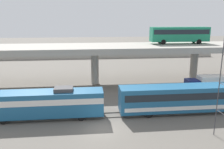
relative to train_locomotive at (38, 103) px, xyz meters
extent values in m
plane|color=#605B54|center=(8.06, -4.00, -2.19)|extent=(260.00, 260.00, 0.00)
cube|color=#59544C|center=(8.06, -0.78, -2.13)|extent=(110.00, 0.12, 0.12)
cube|color=#59544C|center=(8.06, 0.78, -2.13)|extent=(110.00, 0.12, 0.12)
cube|color=#1E5984|center=(0.78, 0.00, -0.11)|extent=(15.53, 3.00, 3.20)
cube|color=silver|center=(0.78, 0.00, 0.46)|extent=(15.53, 3.04, 0.77)
cube|color=#3F3F42|center=(3.42, 0.00, 1.74)|extent=(2.40, 1.80, 0.50)
cylinder|color=black|center=(-4.08, -1.35, -1.71)|extent=(0.96, 0.18, 0.96)
cylinder|color=black|center=(-4.08, 1.35, -1.71)|extent=(0.96, 0.18, 0.96)
cylinder|color=black|center=(5.63, -1.35, -1.71)|extent=(0.96, 0.18, 0.96)
cylinder|color=black|center=(5.63, 1.35, -1.71)|extent=(0.96, 0.18, 0.96)
cube|color=#1E5984|center=(21.69, 0.00, -0.03)|extent=(21.78, 3.00, 3.40)
cube|color=black|center=(21.69, 0.00, 0.58)|extent=(20.91, 3.04, 0.95)
cube|color=silver|center=(21.69, 0.00, -0.98)|extent=(20.91, 3.04, 0.54)
cylinder|color=black|center=(14.61, -1.35, -1.73)|extent=(0.92, 0.18, 0.92)
cylinder|color=black|center=(14.61, 1.35, -1.73)|extent=(0.92, 0.18, 0.92)
cube|color=#9E998E|center=(8.06, 16.00, 4.88)|extent=(96.00, 10.40, 1.11)
cylinder|color=#9E998E|center=(8.06, 16.00, 1.07)|extent=(1.50, 1.50, 6.52)
cylinder|color=#9E998E|center=(28.46, 16.00, 1.07)|extent=(1.50, 1.50, 6.52)
cube|color=#197A56|center=(25.56, 17.52, 7.38)|extent=(12.00, 2.55, 2.90)
cube|color=black|center=(25.56, 17.52, 7.90)|extent=(11.52, 2.59, 0.93)
cube|color=black|center=(31.51, 17.52, 7.73)|extent=(0.08, 2.30, 1.74)
cylinder|color=black|center=(29.28, 18.73, 5.93)|extent=(1.00, 0.26, 1.00)
cylinder|color=black|center=(29.28, 16.31, 5.93)|extent=(1.00, 0.26, 1.00)
cylinder|color=black|center=(21.84, 18.73, 5.93)|extent=(1.00, 0.26, 1.00)
cylinder|color=black|center=(21.84, 16.31, 5.93)|extent=(1.00, 0.26, 1.00)
cube|color=navy|center=(24.68, 8.19, -0.75)|extent=(2.00, 2.30, 2.00)
cube|color=silver|center=(28.18, 8.19, -0.45)|extent=(4.60, 2.30, 2.60)
cylinder|color=black|center=(24.97, 7.10, -1.75)|extent=(0.88, 0.28, 0.88)
cylinder|color=black|center=(24.97, 9.29, -1.75)|extent=(0.88, 0.28, 0.88)
cylinder|color=black|center=(29.19, 7.10, -1.75)|extent=(0.88, 0.28, 0.88)
cylinder|color=black|center=(29.19, 9.29, -1.75)|extent=(0.88, 0.28, 0.88)
cylinder|color=#38383D|center=(20.72, -6.69, 3.97)|extent=(0.10, 0.10, 12.33)
cube|color=#9E998E|center=(8.06, 51.00, -1.55)|extent=(79.23, 12.92, 1.29)
cube|color=black|center=(5.47, 53.94, -0.23)|extent=(4.12, 1.81, 0.70)
cube|color=#1E232B|center=(5.26, 53.94, 0.36)|extent=(1.81, 1.59, 0.48)
cylinder|color=black|center=(6.75, 54.80, -0.58)|extent=(0.64, 0.20, 0.64)
cylinder|color=black|center=(6.75, 53.08, -0.58)|extent=(0.64, 0.20, 0.64)
cylinder|color=black|center=(4.19, 54.80, -0.58)|extent=(0.64, 0.20, 0.64)
cylinder|color=black|center=(4.19, 53.08, -0.58)|extent=(0.64, 0.20, 0.64)
cube|color=#9E998C|center=(26.01, 48.77, -0.23)|extent=(4.32, 1.77, 0.70)
cube|color=#1E232B|center=(25.79, 48.77, 0.36)|extent=(1.90, 1.56, 0.48)
cylinder|color=black|center=(27.35, 49.61, -0.58)|extent=(0.64, 0.20, 0.64)
cylinder|color=black|center=(27.35, 47.93, -0.58)|extent=(0.64, 0.20, 0.64)
cylinder|color=black|center=(24.67, 49.61, -0.58)|extent=(0.64, 0.20, 0.64)
cylinder|color=black|center=(24.67, 47.93, -0.58)|extent=(0.64, 0.20, 0.64)
cube|color=#9E998C|center=(41.31, 52.82, -0.23)|extent=(4.15, 1.88, 0.70)
cube|color=#1E232B|center=(41.10, 52.82, 0.36)|extent=(1.83, 1.66, 0.48)
cylinder|color=black|center=(42.60, 53.72, -0.58)|extent=(0.64, 0.20, 0.64)
cylinder|color=black|center=(42.60, 51.93, -0.58)|extent=(0.64, 0.20, 0.64)
cylinder|color=black|center=(40.02, 53.72, -0.58)|extent=(0.64, 0.20, 0.64)
cylinder|color=black|center=(40.02, 51.93, -0.58)|extent=(0.64, 0.20, 0.64)
cube|color=navy|center=(8.06, 74.00, -2.19)|extent=(140.00, 36.00, 0.01)
camera|label=1|loc=(6.54, -30.04, 10.95)|focal=38.16mm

